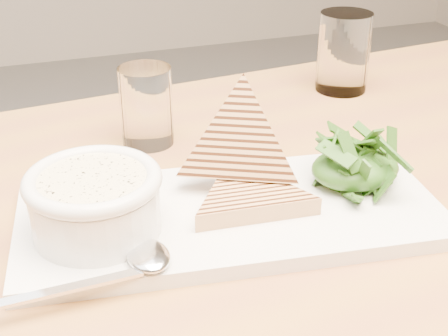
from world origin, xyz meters
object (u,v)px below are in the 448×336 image
object	(u,v)px
platter	(231,214)
glass_near	(146,106)
table_top	(290,229)
soup_bowl	(96,209)
glass_far	(344,52)

from	to	relation	value
platter	glass_near	size ratio (longest dim) A/B	4.24
table_top	platter	world-z (taller)	platter
soup_bowl	glass_far	world-z (taller)	glass_far
glass_near	platter	bearing A→B (deg)	-80.11
platter	glass_far	bearing A→B (deg)	45.64
soup_bowl	glass_near	distance (m)	0.22
platter	glass_far	distance (m)	0.41
soup_bowl	glass_near	world-z (taller)	glass_near
glass_near	glass_far	distance (m)	0.33
glass_near	glass_far	bearing A→B (deg)	14.84
glass_near	soup_bowl	bearing A→B (deg)	-115.26
platter	glass_far	xyz separation A→B (m)	(0.28, 0.29, 0.05)
table_top	soup_bowl	distance (m)	0.20
table_top	platter	distance (m)	0.07
glass_far	glass_near	bearing A→B (deg)	-165.16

